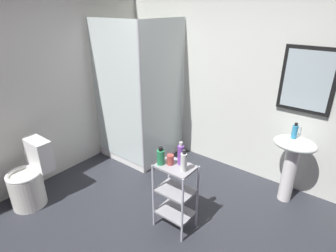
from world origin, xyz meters
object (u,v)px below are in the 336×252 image
object	(u,v)px
storage_cart	(175,192)
hand_soap_bottle	(295,131)
shower_stall	(141,128)
rinse_cup	(170,160)
lotion_bottle_white	(184,162)
pedestal_sink	(292,157)
body_wash_bottle_green	(161,157)
toilet	(30,179)
conditioner_bottle_purple	(181,154)

from	to	relation	value
storage_cart	hand_soap_bottle	xyz separation A→B (m)	(0.75, 1.16, 0.45)
shower_stall	rinse_cup	xyz separation A→B (m)	(1.21, -0.88, 0.33)
lotion_bottle_white	rinse_cup	xyz separation A→B (m)	(-0.17, 0.01, -0.05)
pedestal_sink	body_wash_bottle_green	bearing A→B (deg)	-126.65
storage_cart	toilet	bearing A→B (deg)	-155.05
hand_soap_bottle	rinse_cup	world-z (taller)	hand_soap_bottle
toilet	body_wash_bottle_green	xyz separation A→B (m)	(1.40, 0.66, 0.50)
rinse_cup	lotion_bottle_white	bearing A→B (deg)	-5.07
pedestal_sink	rinse_cup	bearing A→B (deg)	-125.57
shower_stall	storage_cart	xyz separation A→B (m)	(1.28, -0.87, -0.03)
shower_stall	toilet	distance (m)	1.62
toilet	hand_soap_bottle	size ratio (longest dim) A/B	4.23
shower_stall	toilet	bearing A→B (deg)	-99.36
storage_cart	body_wash_bottle_green	world-z (taller)	body_wash_bottle_green
pedestal_sink	rinse_cup	xyz separation A→B (m)	(-0.84, -1.17, 0.21)
pedestal_sink	toilet	size ratio (longest dim) A/B	1.07
body_wash_bottle_green	lotion_bottle_white	bearing A→B (deg)	8.72
conditioner_bottle_purple	rinse_cup	size ratio (longest dim) A/B	2.29
toilet	body_wash_bottle_green	distance (m)	1.63
hand_soap_bottle	rinse_cup	size ratio (longest dim) A/B	1.77
pedestal_sink	storage_cart	distance (m)	1.40
shower_stall	conditioner_bottle_purple	world-z (taller)	shower_stall
pedestal_sink	body_wash_bottle_green	distance (m)	1.54
rinse_cup	storage_cart	bearing A→B (deg)	6.06
conditioner_bottle_purple	storage_cart	bearing A→B (deg)	-102.48
lotion_bottle_white	rinse_cup	bearing A→B (deg)	174.93
storage_cart	conditioner_bottle_purple	distance (m)	0.41
pedestal_sink	storage_cart	world-z (taller)	pedestal_sink
conditioner_bottle_purple	shower_stall	bearing A→B (deg)	147.82
toilet	shower_stall	bearing A→B (deg)	80.64
shower_stall	conditioner_bottle_purple	bearing A→B (deg)	-32.18
body_wash_bottle_green	rinse_cup	world-z (taller)	body_wash_bottle_green
conditioner_bottle_purple	rinse_cup	xyz separation A→B (m)	(-0.08, -0.07, -0.05)
toilet	conditioner_bottle_purple	world-z (taller)	conditioner_bottle_purple
pedestal_sink	rinse_cup	size ratio (longest dim) A/B	7.99
hand_soap_bottle	body_wash_bottle_green	xyz separation A→B (m)	(-0.88, -1.22, -0.07)
storage_cart	conditioner_bottle_purple	world-z (taller)	conditioner_bottle_purple
shower_stall	body_wash_bottle_green	distance (m)	1.52
shower_stall	lotion_bottle_white	world-z (taller)	shower_stall
storage_cart	body_wash_bottle_green	distance (m)	0.41
conditioner_bottle_purple	lotion_bottle_white	bearing A→B (deg)	-41.90
shower_stall	body_wash_bottle_green	size ratio (longest dim) A/B	10.95
conditioner_bottle_purple	hand_soap_bottle	bearing A→B (deg)	56.21
toilet	rinse_cup	world-z (taller)	rinse_cup
body_wash_bottle_green	conditioner_bottle_purple	world-z (taller)	conditioner_bottle_purple
hand_soap_bottle	body_wash_bottle_green	world-z (taller)	hand_soap_bottle
pedestal_sink	rinse_cup	distance (m)	1.45
toilet	conditioner_bottle_purple	size ratio (longest dim) A/B	3.27
pedestal_sink	storage_cart	bearing A→B (deg)	-123.67
shower_stall	lotion_bottle_white	distance (m)	1.69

